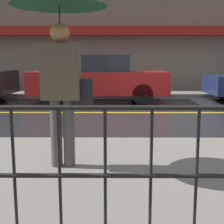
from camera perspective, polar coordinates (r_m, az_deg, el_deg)
name	(u,v)px	position (r m, az deg, el deg)	size (l,w,h in m)	color
ground_plane	(155,113)	(8.48, 7.81, -0.13)	(80.00, 80.00, 0.00)	#262628
sidewalk_near	(209,176)	(3.84, 17.35, -11.08)	(28.00, 3.03, 0.15)	slate
sidewalk_far	(141,93)	(12.72, 5.32, 3.41)	(28.00, 1.96, 0.15)	slate
lane_marking	(155,113)	(8.48, 7.82, -0.11)	(25.20, 0.12, 0.01)	gold
building_storefront	(140,32)	(13.80, 5.08, 14.35)	(28.00, 0.85, 5.18)	#706656
pedestrian	(60,22)	(3.64, -9.47, 15.85)	(1.07, 1.07, 2.08)	#4C4742
car_red	(97,78)	(10.62, -2.69, 6.19)	(4.58, 1.78, 1.57)	maroon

